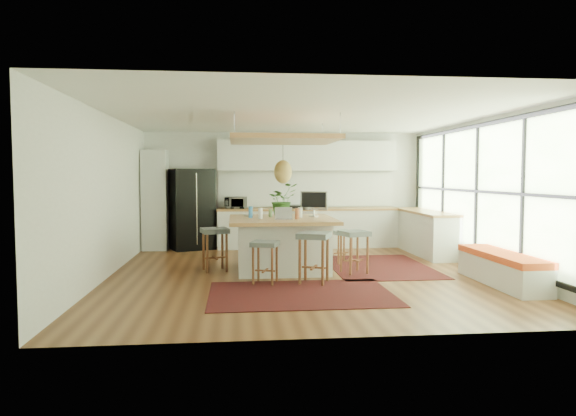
{
  "coord_description": "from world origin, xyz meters",
  "views": [
    {
      "loc": [
        -1.14,
        -8.62,
        1.69
      ],
      "look_at": [
        -0.2,
        0.5,
        1.1
      ],
      "focal_mm": 31.84,
      "sensor_mm": 36.0,
      "label": 1
    }
  ],
  "objects": [
    {
      "name": "island",
      "position": [
        -0.32,
        0.4,
        0.47
      ],
      "size": [
        1.85,
        1.85,
        0.93
      ],
      "primitive_type": null,
      "color": "#925F33",
      "rests_on": "floor"
    },
    {
      "name": "island_bottle_0",
      "position": [
        -0.87,
        0.5,
        1.03
      ],
      "size": [
        0.07,
        0.07,
        0.19
      ],
      "primitive_type": "cylinder",
      "color": "#398AE4",
      "rests_on": "island"
    },
    {
      "name": "island_bottle_1",
      "position": [
        -0.72,
        0.25,
        1.03
      ],
      "size": [
        0.07,
        0.07,
        0.19
      ],
      "primitive_type": "cylinder",
      "color": "silver",
      "rests_on": "island"
    },
    {
      "name": "back_counter_top",
      "position": [
        0.55,
        3.18,
        0.9
      ],
      "size": [
        4.24,
        0.64,
        0.05
      ],
      "primitive_type": "cube",
      "color": "#925F33",
      "rests_on": "back_counter_base"
    },
    {
      "name": "fridge",
      "position": [
        -2.13,
        3.16,
        0.93
      ],
      "size": [
        1.11,
        0.99,
        1.84
      ],
      "primitive_type": null,
      "rotation": [
        0.0,
        0.0,
        0.37
      ],
      "color": "black",
      "rests_on": "floor"
    },
    {
      "name": "stool_near_left",
      "position": [
        -0.69,
        -0.76,
        0.35
      ],
      "size": [
        0.5,
        0.5,
        0.67
      ],
      "primitive_type": null,
      "rotation": [
        0.0,
        0.0,
        -0.32
      ],
      "color": "#4D5556",
      "rests_on": "floor"
    },
    {
      "name": "wall_front",
      "position": [
        0.0,
        -3.5,
        1.35
      ],
      "size": [
        6.5,
        0.0,
        6.5
      ],
      "primitive_type": "plane",
      "rotation": [
        -1.57,
        0.0,
        0.0
      ],
      "color": "silver",
      "rests_on": "ground"
    },
    {
      "name": "right_counter_base",
      "position": [
        2.93,
        2.0,
        0.44
      ],
      "size": [
        0.6,
        2.5,
        0.88
      ],
      "primitive_type": "cube",
      "color": "silver",
      "rests_on": "floor"
    },
    {
      "name": "monitor",
      "position": [
        0.29,
        0.63,
        1.19
      ],
      "size": [
        0.54,
        0.37,
        0.48
      ],
      "primitive_type": null,
      "rotation": [
        0.0,
        0.0,
        -0.41
      ],
      "color": "#A5A5AA",
      "rests_on": "island"
    },
    {
      "name": "range",
      "position": [
        0.3,
        3.18,
        0.5
      ],
      "size": [
        0.76,
        0.62,
        1.0
      ],
      "primitive_type": null,
      "color": "#A5A5AA",
      "rests_on": "floor"
    },
    {
      "name": "microwave",
      "position": [
        -1.14,
        3.17,
        1.09
      ],
      "size": [
        0.51,
        0.32,
        0.33
      ],
      "primitive_type": "imported",
      "rotation": [
        0.0,
        0.0,
        -0.11
      ],
      "color": "#A5A5AA",
      "rests_on": "back_counter_top"
    },
    {
      "name": "rug_right",
      "position": [
        1.49,
        0.5,
        0.01
      ],
      "size": [
        1.8,
        2.6,
        0.01
      ],
      "primitive_type": "cube",
      "color": "black",
      "rests_on": "floor"
    },
    {
      "name": "island_bottle_3",
      "position": [
        0.03,
        0.45,
        1.03
      ],
      "size": [
        0.07,
        0.07,
        0.19
      ],
      "primitive_type": "cylinder",
      "color": "beige",
      "rests_on": "island"
    },
    {
      "name": "island_bottle_2",
      "position": [
        -0.07,
        0.1,
        1.03
      ],
      "size": [
        0.07,
        0.07,
        0.19
      ],
      "primitive_type": "cylinder",
      "color": "#9A5133",
      "rests_on": "island"
    },
    {
      "name": "floor",
      "position": [
        0.0,
        0.0,
        0.0
      ],
      "size": [
        7.0,
        7.0,
        0.0
      ],
      "primitive_type": "plane",
      "color": "#522D17",
      "rests_on": "ground"
    },
    {
      "name": "stool_right_front",
      "position": [
        0.89,
        -0.07,
        0.35
      ],
      "size": [
        0.54,
        0.54,
        0.74
      ],
      "primitive_type": null,
      "rotation": [
        0.0,
        0.0,
        1.87
      ],
      "color": "#4D5556",
      "rests_on": "floor"
    },
    {
      "name": "ceiling_panel",
      "position": [
        -0.3,
        0.4,
        2.05
      ],
      "size": [
        1.86,
        1.86,
        0.8
      ],
      "primitive_type": null,
      "color": "#925F33",
      "rests_on": "ceiling"
    },
    {
      "name": "wall_right",
      "position": [
        3.25,
        0.0,
        1.35
      ],
      "size": [
        0.0,
        7.0,
        7.0
      ],
      "primitive_type": "plane",
      "rotation": [
        1.57,
        0.0,
        -1.57
      ],
      "color": "silver",
      "rests_on": "ground"
    },
    {
      "name": "island_bottle_4",
      "position": [
        -0.52,
        0.65,
        1.03
      ],
      "size": [
        0.07,
        0.07,
        0.19
      ],
      "primitive_type": "cylinder",
      "color": "#6B8A53",
      "rests_on": "island"
    },
    {
      "name": "ceiling",
      "position": [
        0.0,
        0.0,
        2.7
      ],
      "size": [
        7.0,
        7.0,
        0.0
      ],
      "primitive_type": "plane",
      "rotation": [
        3.14,
        0.0,
        0.0
      ],
      "color": "white",
      "rests_on": "ground"
    },
    {
      "name": "stool_near_right",
      "position": [
        0.07,
        -0.8,
        0.35
      ],
      "size": [
        0.61,
        0.61,
        0.8
      ],
      "primitive_type": null,
      "rotation": [
        0.0,
        0.0,
        -0.38
      ],
      "color": "#4D5556",
      "rests_on": "floor"
    },
    {
      "name": "wall_left",
      "position": [
        -3.25,
        0.0,
        1.35
      ],
      "size": [
        0.0,
        7.0,
        7.0
      ],
      "primitive_type": "plane",
      "rotation": [
        1.57,
        0.0,
        1.57
      ],
      "color": "silver",
      "rests_on": "ground"
    },
    {
      "name": "rug_near",
      "position": [
        -0.22,
        -1.52,
        0.01
      ],
      "size": [
        2.6,
        1.8,
        0.01
      ],
      "primitive_type": "cube",
      "color": "black",
      "rests_on": "floor"
    },
    {
      "name": "stool_right_back",
      "position": [
        0.88,
        0.95,
        0.35
      ],
      "size": [
        0.47,
        0.47,
        0.64
      ],
      "primitive_type": null,
      "rotation": [
        0.0,
        0.0,
        1.88
      ],
      "color": "#4D5556",
      "rests_on": "floor"
    },
    {
      "name": "upper_cabinets",
      "position": [
        0.55,
        3.32,
        2.15
      ],
      "size": [
        4.2,
        0.34,
        0.7
      ],
      "primitive_type": "cube",
      "color": "silver",
      "rests_on": "wall_back"
    },
    {
      "name": "island_bowl",
      "position": [
        -0.91,
        0.78,
        0.96
      ],
      "size": [
        0.27,
        0.27,
        0.05
      ],
      "primitive_type": "imported",
      "rotation": [
        0.0,
        0.0,
        0.33
      ],
      "color": "beige",
      "rests_on": "island"
    },
    {
      "name": "pantry",
      "position": [
        -2.95,
        3.18,
        1.12
      ],
      "size": [
        0.55,
        0.6,
        2.25
      ],
      "primitive_type": "cube",
      "color": "silver",
      "rests_on": "floor"
    },
    {
      "name": "window_bench",
      "position": [
        2.95,
        -1.2,
        0.25
      ],
      "size": [
        0.52,
        2.0,
        0.5
      ],
      "primitive_type": null,
      "color": "silver",
      "rests_on": "floor"
    },
    {
      "name": "back_counter_base",
      "position": [
        0.55,
        3.18,
        0.44
      ],
      "size": [
        4.2,
        0.6,
        0.88
      ],
      "primitive_type": "cube",
      "color": "silver",
      "rests_on": "floor"
    },
    {
      "name": "island_plant",
      "position": [
        -0.28,
        0.86,
        1.17
      ],
      "size": [
        0.78,
        0.81,
        0.48
      ],
      "primitive_type": "imported",
      "rotation": [
        0.0,
        0.0,
        0.53
      ],
      "color": "#1E4C19",
      "rests_on": "island"
    },
    {
      "name": "stool_left_side",
      "position": [
        -1.51,
        0.4,
        0.35
      ],
      "size": [
        0.54,
        0.54,
        0.76
      ],
      "primitive_type": null,
      "rotation": [
        0.0,
        0.0,
        -1.32
      ],
      "color": "#4D5556",
      "rests_on": "floor"
    },
    {
      "name": "right_counter_top",
      "position": [
        2.93,
        2.0,
        0.9
      ],
      "size": [
        0.64,
        2.54,
        0.05
      ],
      "primitive_type": "cube",
      "color": "#925F33",
      "rests_on": "right_counter_base"
    },
    {
      "name": "backsplash",
      "position": [
        0.55,
        3.48,
        1.35
      ],
      "size": [
        4.2,
        0.02,
        0.8
      ],
      "primitive_type": "cube",
      "color": "white",
      "rests_on": "wall_back"
    },
    {
      "name": "wall_back",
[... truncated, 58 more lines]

